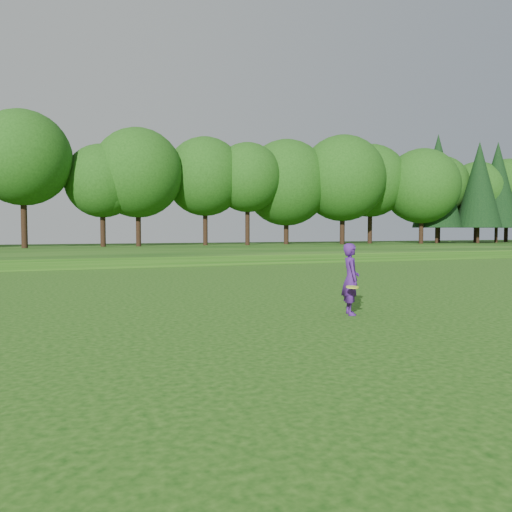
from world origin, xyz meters
name	(u,v)px	position (x,y,z in m)	size (l,w,h in m)	color
ground	(202,341)	(0.00, 0.00, 0.00)	(140.00, 140.00, 0.00)	#113D0B
berm	(95,252)	(0.00, 34.00, 0.30)	(130.00, 30.00, 0.60)	#113D0B
walking_path	(110,267)	(0.00, 20.00, 0.02)	(130.00, 1.60, 0.04)	gray
treeline	(91,163)	(0.00, 38.00, 8.10)	(104.00, 7.00, 15.00)	#1A450F
woman	(351,279)	(4.25, 1.53, 0.90)	(0.72, 1.04, 1.80)	#461974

